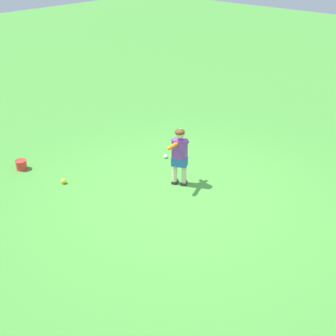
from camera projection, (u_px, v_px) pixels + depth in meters
name	position (u px, v px, depth m)	size (l,w,h in m)	color
ground_plane	(179.00, 194.00, 7.52)	(40.00, 40.00, 0.00)	#479338
child_batter	(179.00, 152.00, 7.50)	(0.32, 0.62, 1.08)	#232328
play_ball_center_lawn	(166.00, 156.00, 8.70)	(0.08, 0.08, 0.08)	white
play_ball_behind_batter	(63.00, 181.00, 7.81)	(0.10, 0.10, 0.10)	yellow
toy_bucket	(21.00, 165.00, 8.26)	(0.22, 0.22, 0.19)	red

